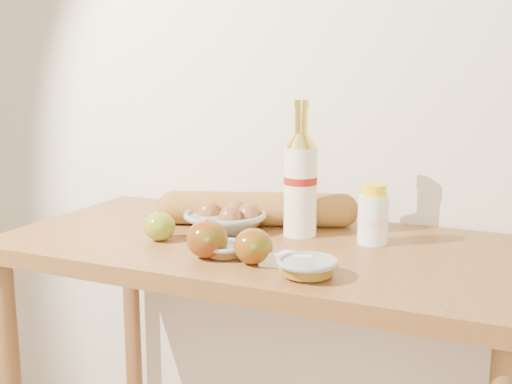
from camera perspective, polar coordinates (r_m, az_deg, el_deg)
back_wall at (r=1.74m, az=4.98°, el=11.22°), size 3.50×0.02×2.60m
table at (r=1.52m, az=0.47°, el=-8.84°), size 1.20×0.60×0.90m
bourbon_bottle at (r=1.51m, az=3.98°, el=0.96°), size 0.08×0.08×0.32m
cream_bottle at (r=1.47m, az=10.36°, el=-2.14°), size 0.07×0.07×0.14m
egg_bowl at (r=1.57m, az=-2.63°, el=-2.39°), size 0.26×0.26×0.07m
baguette at (r=1.62m, az=0.08°, el=-1.51°), size 0.51×0.25×0.08m
apple_yellowgreen at (r=1.49m, az=-8.56°, el=-3.03°), size 0.10×0.10×0.07m
apple_redgreen_front at (r=1.35m, az=-4.35°, el=-4.19°), size 0.10×0.10×0.08m
apple_redgreen_right at (r=1.30m, az=-0.25°, el=-4.85°), size 0.09×0.09×0.07m
sugar_bowl at (r=1.36m, az=-2.78°, el=-5.12°), size 0.13×0.13×0.03m
syrup_bowl at (r=1.24m, az=4.58°, el=-6.68°), size 0.15×0.15×0.03m
butter_stick at (r=1.29m, az=2.69°, el=-6.05°), size 0.11×0.04×0.03m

